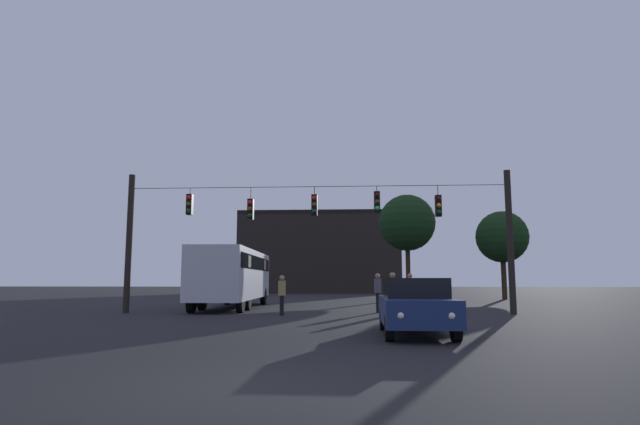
{
  "coord_description": "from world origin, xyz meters",
  "views": [
    {
      "loc": [
        1.55,
        -7.09,
        1.47
      ],
      "look_at": [
        0.29,
        14.46,
        4.3
      ],
      "focal_mm": 28.94,
      "sensor_mm": 36.0,
      "label": 1
    }
  ],
  "objects": [
    {
      "name": "ground_plane",
      "position": [
        0.0,
        24.5,
        0.0
      ],
      "size": [
        168.0,
        168.0,
        0.0
      ],
      "primitive_type": "plane",
      "color": "black",
      "rests_on": "ground"
    },
    {
      "name": "corner_building",
      "position": [
        -2.03,
        54.8,
        4.7
      ],
      "size": [
        18.62,
        8.3,
        9.41
      ],
      "color": "black",
      "rests_on": "ground"
    },
    {
      "name": "city_bus",
      "position": [
        -4.68,
        20.28,
        1.87
      ],
      "size": [
        2.97,
        11.09,
        3.0
      ],
      "color": "#B7BCC6",
      "rests_on": "ground"
    },
    {
      "name": "car_near_right",
      "position": [
        3.3,
        7.13,
        0.8
      ],
      "size": [
        1.86,
        4.36,
        1.52
      ],
      "color": "navy",
      "rests_on": "ground"
    },
    {
      "name": "pedestrian_crossing_left",
      "position": [
        2.79,
        16.7,
        1.01
      ],
      "size": [
        0.31,
        0.4,
        1.77
      ],
      "color": "black",
      "rests_on": "ground"
    },
    {
      "name": "overhead_signal_span",
      "position": [
        -0.04,
        15.91,
        3.75
      ],
      "size": [
        17.42,
        0.44,
        6.33
      ],
      "color": "black",
      "rests_on": "ground"
    },
    {
      "name": "pedestrian_crossing_center",
      "position": [
        3.32,
        14.96,
        1.02
      ],
      "size": [
        0.26,
        0.37,
        1.78
      ],
      "color": "black",
      "rests_on": "ground"
    },
    {
      "name": "pedestrian_crossing_right",
      "position": [
        -1.33,
        14.71,
        0.94
      ],
      "size": [
        0.27,
        0.38,
        1.67
      ],
      "color": "black",
      "rests_on": "ground"
    },
    {
      "name": "tree_left_silhouette",
      "position": [
        6.09,
        33.93,
        5.97
      ],
      "size": [
        4.48,
        4.48,
        8.23
      ],
      "color": "#2D2116",
      "rests_on": "ground"
    },
    {
      "name": "pedestrian_near_bus",
      "position": [
        4.38,
        17.74,
        1.02
      ],
      "size": [
        0.32,
        0.41,
        1.78
      ],
      "color": "black",
      "rests_on": "ground"
    },
    {
      "name": "tree_behind_building",
      "position": [
        13.36,
        33.63,
        4.78
      ],
      "size": [
        4.0,
        4.0,
        6.81
      ],
      "color": "#2D2116",
      "rests_on": "ground"
    }
  ]
}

